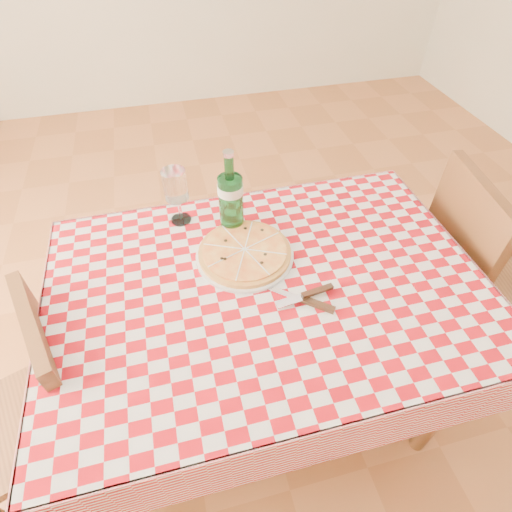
# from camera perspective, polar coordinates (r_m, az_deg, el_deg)

# --- Properties ---
(dining_table) EXTENTS (1.20, 0.80, 0.75)m
(dining_table) POSITION_cam_1_polar(r_m,az_deg,el_deg) (1.27, 1.55, -6.73)
(dining_table) COLOR brown
(dining_table) RESTS_ON ground
(tablecloth) EXTENTS (1.30, 0.90, 0.01)m
(tablecloth) POSITION_cam_1_polar(r_m,az_deg,el_deg) (1.20, 1.64, -3.96)
(tablecloth) COLOR #990911
(tablecloth) RESTS_ON dining_table
(chair_near) EXTENTS (0.47, 0.47, 0.92)m
(chair_near) POSITION_cam_1_polar(r_m,az_deg,el_deg) (1.77, 28.32, -1.16)
(chair_near) COLOR brown
(chair_near) RESTS_ON ground
(chair_far) EXTENTS (0.48, 0.48, 0.83)m
(chair_far) POSITION_cam_1_polar(r_m,az_deg,el_deg) (1.47, -28.31, -17.56)
(chair_far) COLOR brown
(chair_far) RESTS_ON ground
(pizza_plate) EXTENTS (0.41, 0.41, 0.04)m
(pizza_plate) POSITION_cam_1_polar(r_m,az_deg,el_deg) (1.26, -1.62, 0.60)
(pizza_plate) COLOR #BD853F
(pizza_plate) RESTS_ON tablecloth
(water_bottle) EXTENTS (0.10, 0.10, 0.30)m
(water_bottle) POSITION_cam_1_polar(r_m,az_deg,el_deg) (1.28, -3.66, 8.99)
(water_bottle) COLOR #175D26
(water_bottle) RESTS_ON tablecloth
(wine_glass) EXTENTS (0.10, 0.10, 0.20)m
(wine_glass) POSITION_cam_1_polar(r_m,az_deg,el_deg) (1.36, -11.19, 8.29)
(wine_glass) COLOR silver
(wine_glass) RESTS_ON tablecloth
(cutlery) EXTENTS (0.29, 0.25, 0.03)m
(cutlery) POSITION_cam_1_polar(r_m,az_deg,el_deg) (1.15, 6.55, -5.87)
(cutlery) COLOR silver
(cutlery) RESTS_ON tablecloth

